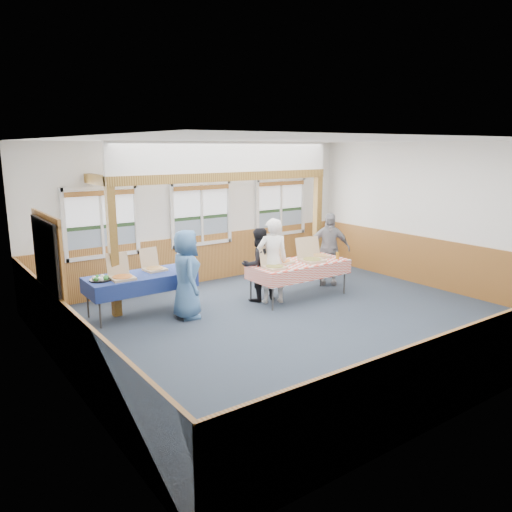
{
  "coord_description": "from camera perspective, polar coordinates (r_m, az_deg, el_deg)",
  "views": [
    {
      "loc": [
        -5.55,
        -6.45,
        3.09
      ],
      "look_at": [
        -0.23,
        1.0,
        1.08
      ],
      "focal_mm": 35.0,
      "sensor_mm": 36.0,
      "label": 1
    }
  ],
  "objects": [
    {
      "name": "cased_opening",
      "position": [
        7.8,
        -22.53,
        -3.77
      ],
      "size": [
        0.06,
        1.3,
        2.1
      ],
      "primitive_type": "cube",
      "color": "#323232",
      "rests_on": "wall_left"
    },
    {
      "name": "veggie_tray",
      "position": [
        9.31,
        -17.36,
        -2.51
      ],
      "size": [
        0.39,
        0.39,
        0.09
      ],
      "color": "black",
      "rests_on": "table_left"
    },
    {
      "name": "ceiling",
      "position": [
        8.51,
        5.29,
        13.06
      ],
      "size": [
        8.0,
        8.0,
        0.0
      ],
      "primitive_type": "plane",
      "rotation": [
        3.14,
        0.0,
        0.0
      ],
      "color": "white",
      "rests_on": "wall_back"
    },
    {
      "name": "pizza_box_c",
      "position": [
        9.79,
        1.99,
        -1.02
      ],
      "size": [
        0.4,
        0.48,
        0.42
      ],
      "rotation": [
        0.0,
        0.0,
        -0.03
      ],
      "color": "tan",
      "rests_on": "table_right"
    },
    {
      "name": "wainscot_right",
      "position": [
        11.78,
        19.84,
        -0.82
      ],
      "size": [
        0.05,
        6.98,
        1.1
      ],
      "primitive_type": "cube",
      "color": "brown",
      "rests_on": "floor"
    },
    {
      "name": "pizza_box_b",
      "position": [
        9.83,
        -11.61,
        -1.23
      ],
      "size": [
        0.41,
        0.48,
        0.41
      ],
      "rotation": [
        0.0,
        0.0,
        0.07
      ],
      "color": "tan",
      "rests_on": "table_left"
    },
    {
      "name": "post_left",
      "position": [
        9.46,
        -15.99,
        0.37
      ],
      "size": [
        0.15,
        0.15,
        2.4
      ],
      "primitive_type": "cube",
      "color": "#573913",
      "rests_on": "floor"
    },
    {
      "name": "wainscot_front",
      "position": [
        6.79,
        24.66,
        -10.78
      ],
      "size": [
        7.98,
        0.05,
        1.1
      ],
      "primitive_type": "cube",
      "color": "brown",
      "rests_on": "floor"
    },
    {
      "name": "wainscot_left",
      "position": [
        7.11,
        -20.6,
        -9.38
      ],
      "size": [
        0.05,
        6.98,
        1.1
      ],
      "primitive_type": "cube",
      "color": "brown",
      "rests_on": "floor"
    },
    {
      "name": "wall_front",
      "position": [
        6.46,
        25.69,
        -2.22
      ],
      "size": [
        8.0,
        0.0,
        8.0
      ],
      "primitive_type": "plane",
      "rotation": [
        -1.57,
        0.0,
        0.0
      ],
      "color": "silver",
      "rests_on": "floor"
    },
    {
      "name": "woman_black",
      "position": [
        10.11,
        0.25,
        -1.0
      ],
      "size": [
        0.77,
        0.63,
        1.5
      ],
      "primitive_type": "imported",
      "rotation": [
        0.0,
        0.0,
        3.06
      ],
      "color": "black",
      "rests_on": "floor"
    },
    {
      "name": "wall_left",
      "position": [
        6.8,
        -21.47,
        -1.16
      ],
      "size": [
        0.0,
        8.0,
        8.0
      ],
      "primitive_type": "plane",
      "rotation": [
        1.57,
        0.0,
        1.57
      ],
      "color": "silver",
      "rests_on": "floor"
    },
    {
      "name": "wall_back",
      "position": [
        11.49,
        -6.36,
        4.86
      ],
      "size": [
        8.0,
        0.0,
        8.0
      ],
      "primitive_type": "plane",
      "rotation": [
        1.57,
        0.0,
        0.0
      ],
      "color": "silver",
      "rests_on": "floor"
    },
    {
      "name": "table_right",
      "position": [
        10.35,
        4.95,
        -0.98
      ],
      "size": [
        2.28,
        1.52,
        0.76
      ],
      "rotation": [
        0.0,
        0.0,
        -0.29
      ],
      "color": "#323232",
      "rests_on": "floor"
    },
    {
      "name": "drink_glass",
      "position": [
        10.71,
        9.3,
        0.05
      ],
      "size": [
        0.07,
        0.07,
        0.15
      ],
      "primitive_type": "cylinder",
      "color": "#9B6B19",
      "rests_on": "table_right"
    },
    {
      "name": "floor",
      "position": [
        9.06,
        4.89,
        -7.62
      ],
      "size": [
        8.0,
        8.0,
        0.0
      ],
      "primitive_type": "plane",
      "color": "#26323E",
      "rests_on": "ground"
    },
    {
      "name": "pizza_box_e",
      "position": [
        10.43,
        6.28,
        -0.23
      ],
      "size": [
        0.45,
        0.54,
        0.47
      ],
      "rotation": [
        0.0,
        0.0,
        -0.03
      ],
      "color": "tan",
      "rests_on": "table_right"
    },
    {
      "name": "man_blue",
      "position": [
        9.16,
        -7.96,
        -2.09
      ],
      "size": [
        0.71,
        0.91,
        1.64
      ],
      "primitive_type": "imported",
      "rotation": [
        0.0,
        0.0,
        1.3
      ],
      "color": "#3C6597",
      "rests_on": "floor"
    },
    {
      "name": "pizza_box_d",
      "position": [
        10.25,
        2.77,
        -0.4
      ],
      "size": [
        0.42,
        0.51,
        0.45
      ],
      "rotation": [
        0.0,
        0.0,
        0.02
      ],
      "color": "tan",
      "rests_on": "table_right"
    },
    {
      "name": "table_left",
      "position": [
        9.58,
        -13.07,
        -2.37
      ],
      "size": [
        2.17,
        1.61,
        0.76
      ],
      "rotation": [
        0.0,
        0.0,
        -0.38
      ],
      "color": "#323232",
      "rests_on": "floor"
    },
    {
      "name": "window_right",
      "position": [
        12.72,
        2.84,
        6.0
      ],
      "size": [
        1.56,
        0.1,
        1.46
      ],
      "color": "silver",
      "rests_on": "wall_back"
    },
    {
      "name": "woman_white",
      "position": [
        9.96,
        1.89,
        -0.56
      ],
      "size": [
        0.74,
        0.62,
        1.72
      ],
      "primitive_type": "imported",
      "rotation": [
        0.0,
        0.0,
        2.74
      ],
      "color": "white",
      "rests_on": "floor"
    },
    {
      "name": "person_grey",
      "position": [
        11.45,
        8.29,
        0.83
      ],
      "size": [
        0.99,
        0.93,
        1.65
      ],
      "primitive_type": "imported",
      "rotation": [
        0.0,
        0.0,
        -0.71
      ],
      "color": "gray",
      "rests_on": "floor"
    },
    {
      "name": "cross_beam",
      "position": [
        10.38,
        -3.2,
        9.05
      ],
      "size": [
        5.15,
        0.18,
        0.18
      ],
      "primitive_type": "cube",
      "color": "#573913",
      "rests_on": "post_left"
    },
    {
      "name": "pizza_box_f",
      "position": [
        10.85,
        7.09,
        0.22
      ],
      "size": [
        0.38,
        0.46,
        0.41
      ],
      "rotation": [
        0.0,
        0.0,
        0.0
      ],
      "color": "tan",
      "rests_on": "table_right"
    },
    {
      "name": "post_right",
      "position": [
        12.04,
        6.99,
        3.26
      ],
      "size": [
        0.15,
        0.15,
        2.4
      ],
      "primitive_type": "cube",
      "color": "#573913",
      "rests_on": "floor"
    },
    {
      "name": "window_left",
      "position": [
        10.53,
        -17.27,
        4.12
      ],
      "size": [
        1.56,
        0.1,
        1.46
      ],
      "color": "silver",
      "rests_on": "wall_back"
    },
    {
      "name": "wall_right",
      "position": [
        11.62,
        20.29,
        4.25
      ],
      "size": [
        0.0,
        8.0,
        8.0
      ],
      "primitive_type": "plane",
      "rotation": [
        1.57,
        0.0,
        -1.57
      ],
      "color": "silver",
      "rests_on": "floor"
    },
    {
      "name": "window_mid",
      "position": [
        11.45,
        -6.27,
        5.23
      ],
      "size": [
        1.56,
        0.1,
        1.46
      ],
      "color": "silver",
      "rests_on": "wall_back"
    },
    {
      "name": "wainscot_back",
      "position": [
        11.66,
        -6.18,
        -0.28
      ],
      "size": [
        7.98,
        0.05,
        1.1
      ],
      "primitive_type": "cube",
      "color": "brown",
      "rests_on": "floor"
    },
    {
      "name": "pizza_box_a",
      "position": [
        9.31,
        -15.11,
        -2.14
      ],
      "size": [
        0.42,
        0.51,
        0.44
      ],
      "rotation": [
        0.0,
        0.0,
        -0.04
      ],
      "color": "tan",
      "rests_on": "table_left"
    }
  ]
}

